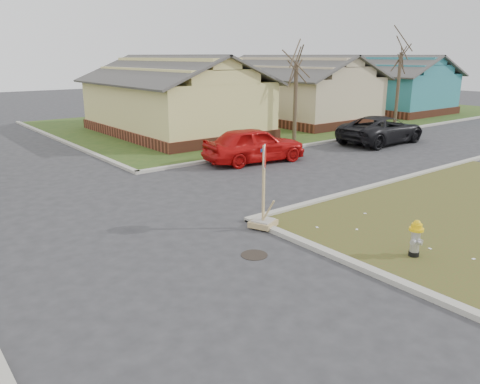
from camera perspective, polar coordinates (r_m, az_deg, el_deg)
ground at (r=10.57m, az=-9.39°, el=-9.73°), size 120.00×120.00×0.00m
verge_far_right at (r=37.65m, az=7.01°, el=9.20°), size 37.00×19.00×0.05m
curbs at (r=14.86m, az=-18.79°, el=-2.62°), size 80.00×40.00×0.12m
manhole at (r=11.30m, az=1.75°, el=-7.67°), size 0.64×0.64×0.01m
side_house_yellow at (r=28.90m, az=-8.10°, el=11.36°), size 7.60×11.60×4.70m
side_house_tan at (r=34.98m, az=6.52°, el=12.24°), size 7.60×11.60×4.70m
side_house_teal at (r=42.57m, az=16.43°, el=12.41°), size 7.60×11.60×4.70m
tree_mid_right at (r=26.31m, az=6.76°, el=10.85°), size 0.22×0.22×4.20m
tree_far_right at (r=34.22m, az=18.69°, el=11.83°), size 0.22×0.22×4.76m
fire_hydrant at (r=11.70m, az=20.62°, el=-5.08°), size 0.33×0.33×0.90m
stop_sign at (r=12.85m, az=2.87°, el=-2.09°), size 0.65×0.64×2.31m
red_sedan at (r=20.91m, az=1.77°, el=5.80°), size 4.87×2.56×1.58m
dark_pickup at (r=26.67m, az=16.87°, el=7.29°), size 5.38×2.55×1.48m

